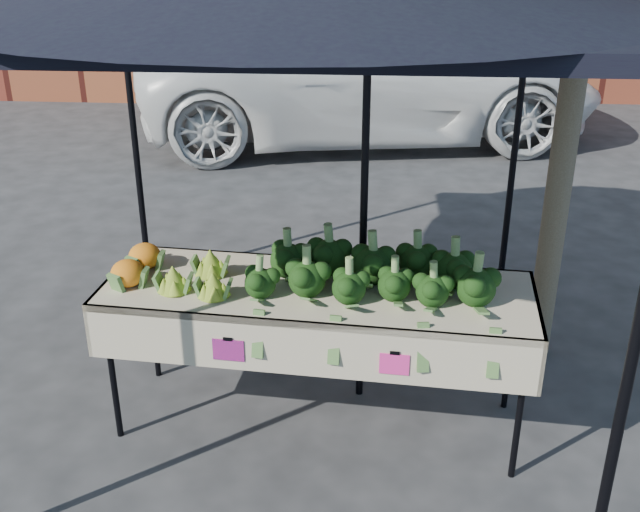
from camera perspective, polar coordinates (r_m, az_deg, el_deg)
The scene contains 7 objects.
ground at distance 4.72m, azimuth -0.31°, elevation -11.72°, with size 90.00×90.00×0.00m, color #272729.
table at distance 4.40m, azimuth -0.19°, elevation -7.62°, with size 2.46×1.00×0.90m.
canopy at distance 4.35m, azimuth -1.24°, elevation 5.48°, with size 3.16×3.16×2.74m, color black, non-canonical shape.
broccoli_heap at distance 4.13m, azimuth 3.63°, elevation -0.75°, with size 1.37×0.57×0.26m, color #14330E.
romanesco_cluster at distance 4.22m, azimuth -9.26°, elevation -0.94°, with size 0.43×0.47×0.20m, color #98B234.
cauliflower_pair at distance 4.39m, azimuth -13.73°, elevation -0.44°, with size 0.23×0.43×0.18m, color orange.
street_tree at distance 4.80m, azimuth 19.39°, elevation 17.70°, with size 2.36×2.36×4.66m, color #1E4C14, non-canonical shape.
Camera 1 is at (0.30, -3.79, 2.79)m, focal length 42.30 mm.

